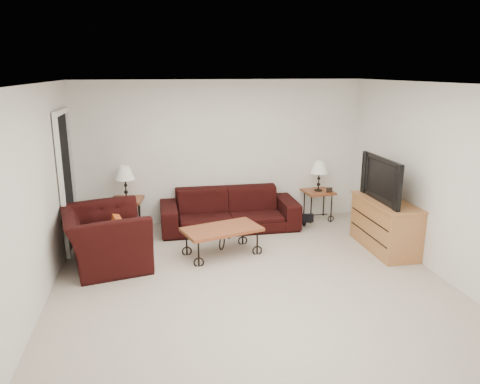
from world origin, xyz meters
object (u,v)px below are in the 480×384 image
side_table_right (318,205)px  tv_stand (385,225)px  lamp_left (125,183)px  sofa (229,210)px  side_table_left (128,215)px  television (388,179)px  backpack (305,214)px  coffee_table (222,241)px  armchair (106,238)px  lamp_right (319,176)px

side_table_right → tv_stand: tv_stand is taller
lamp_left → sofa: bearing=-6.0°
side_table_left → television: bearing=-21.8°
sofa → television: (2.15, -1.36, 0.76)m
side_table_left → backpack: size_ratio=1.24×
lamp_left → coffee_table: (1.41, -1.31, -0.64)m
coffee_table → backpack: 1.89m
armchair → tv_stand: (4.11, -0.16, -0.02)m
armchair → television: television is taller
coffee_table → armchair: (-1.64, -0.06, 0.19)m
sofa → tv_stand: size_ratio=1.82×
television → backpack: size_ratio=2.51×
coffee_table → armchair: armchair is taller
side_table_left → lamp_left: size_ratio=1.00×
side_table_left → side_table_right: size_ratio=1.04×
sofa → television: 2.65m
side_table_left → lamp_left: 0.57m
armchair → backpack: 3.42m
lamp_right → backpack: 0.76m
sofa → armchair: bearing=-148.4°
side_table_right → backpack: bearing=-138.2°
side_table_left → lamp_right: (3.37, 0.00, 0.54)m
side_table_right → lamp_right: lamp_right is taller
side_table_right → lamp_right: size_ratio=1.00×
lamp_left → television: television is taller
sofa → armchair: 2.28m
side_table_right → coffee_table: size_ratio=0.49×
side_table_right → tv_stand: bearing=-71.8°
side_table_left → side_table_right: 3.37m
coffee_table → lamp_left: bearing=137.1°
lamp_left → television: bearing=-21.8°
sofa → tv_stand: (2.17, -1.36, 0.04)m
side_table_left → television: 4.23m
coffee_table → side_table_left: bearing=137.1°
side_table_left → armchair: (-0.23, -1.37, 0.12)m
side_table_left → side_table_right: bearing=0.0°
lamp_right → tv_stand: bearing=-71.8°
tv_stand → sofa: bearing=147.9°
tv_stand → lamp_right: bearing=108.2°
sofa → backpack: bearing=-5.8°
lamp_left → backpack: (3.02, -0.31, -0.62)m
backpack → television: bearing=-51.9°
armchair → television: 4.15m
lamp_left → coffee_table: bearing=-42.9°
lamp_left → coffee_table: lamp_left is taller
side_table_right → backpack: size_ratio=1.20×
side_table_right → coffee_table: bearing=-146.2°
coffee_table → lamp_right: bearing=33.8°
coffee_table → tv_stand: bearing=-5.3°
sofa → backpack: 1.32m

